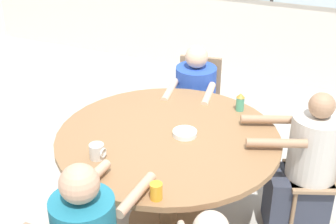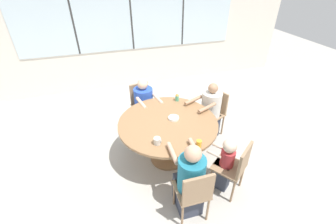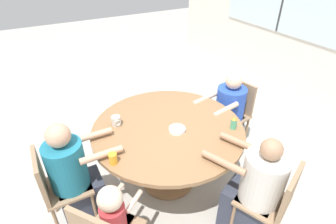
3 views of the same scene
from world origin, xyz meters
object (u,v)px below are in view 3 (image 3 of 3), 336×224
person_woman_green_shirt (75,179)px  person_man_teal_shirt (226,117)px  chair_for_woman_green_shirt (55,184)px  person_man_blue_shirt (254,193)px  coffee_mug (116,121)px  chair_for_man_blue_shirt (275,200)px  chair_for_man_teal_shirt (236,108)px  sippy_cup (234,122)px  bowl_white_shallow (177,130)px  juice_glass (113,158)px

person_woman_green_shirt → person_man_teal_shirt: (-0.16, 1.93, -0.04)m
chair_for_woman_green_shirt → person_man_blue_shirt: (0.92, 1.52, -0.05)m
coffee_mug → chair_for_man_blue_shirt: bearing=33.2°
chair_for_man_blue_shirt → chair_for_man_teal_shirt: (-1.26, 0.69, 0.00)m
chair_for_man_blue_shirt → sippy_cup: 0.79m
chair_for_woman_green_shirt → sippy_cup: (0.36, 1.71, 0.31)m
person_man_teal_shirt → sippy_cup: 0.75m
chair_for_man_blue_shirt → chair_for_man_teal_shirt: size_ratio=1.00×
chair_for_man_blue_shirt → coffee_mug: bearing=100.8°
person_man_blue_shirt → bowl_white_shallow: (-0.79, -0.33, 0.30)m
person_woman_green_shirt → coffee_mug: 0.67m
person_man_blue_shirt → coffee_mug: bearing=102.1°
chair_for_woman_green_shirt → bowl_white_shallow: size_ratio=5.30×
chair_for_man_teal_shirt → person_woman_green_shirt: size_ratio=0.78×
chair_for_man_blue_shirt → person_man_blue_shirt: bearing=90.0°
chair_for_man_teal_shirt → juice_glass: size_ratio=8.84×
chair_for_man_blue_shirt → chair_for_man_teal_shirt: 1.44m
person_woman_green_shirt → sippy_cup: (0.36, 1.54, 0.34)m
chair_for_woman_green_shirt → bowl_white_shallow: 1.22m
coffee_mug → sippy_cup: bearing=58.0°
coffee_mug → sippy_cup: size_ratio=0.70×
person_man_blue_shirt → bowl_white_shallow: size_ratio=6.62×
person_man_blue_shirt → chair_for_woman_green_shirt: bearing=126.4°
juice_glass → bowl_white_shallow: (-0.12, 0.70, -0.03)m
sippy_cup → juice_glass: size_ratio=1.42×
juice_glass → chair_for_man_teal_shirt: bearing=103.6°
chair_for_man_teal_shirt → coffee_mug: 1.60m
chair_for_woman_green_shirt → person_man_teal_shirt: (-0.16, 2.10, -0.07)m
chair_for_man_blue_shirt → bowl_white_shallow: size_ratio=5.30×
person_man_blue_shirt → coffee_mug: size_ratio=11.03×
person_woman_green_shirt → chair_for_man_teal_shirt: bearing=96.1°
sippy_cup → bowl_white_shallow: 0.57m
chair_for_man_blue_shirt → person_woman_green_shirt: 1.78m
person_man_blue_shirt → juice_glass: (-0.67, -1.03, 0.34)m
person_man_teal_shirt → juice_glass: size_ratio=10.66×
chair_for_man_teal_shirt → person_man_teal_shirt: bearing=90.0°
person_man_teal_shirt → bowl_white_shallow: size_ratio=6.39×
chair_for_man_blue_shirt → person_man_teal_shirt: size_ratio=0.83×
person_woman_green_shirt → person_man_blue_shirt: bearing=56.8°
coffee_mug → juice_glass: same height
person_man_teal_shirt → juice_glass: bearing=93.6°
person_woman_green_shirt → coffee_mug: (-0.27, 0.53, 0.31)m
chair_for_woman_green_shirt → juice_glass: 0.62m
person_man_teal_shirt → chair_for_woman_green_shirt: bearing=83.9°
chair_for_woman_green_shirt → person_woman_green_shirt: bearing=90.0°
juice_glass → chair_for_man_blue_shirt: bearing=52.8°
person_man_teal_shirt → sippy_cup: size_ratio=7.49×
chair_for_man_blue_shirt → coffee_mug: chair_for_man_blue_shirt is taller
chair_for_man_teal_shirt → person_woman_green_shirt: (0.19, -2.10, -0.03)m
chair_for_woman_green_shirt → chair_for_man_blue_shirt: bearing=56.7°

